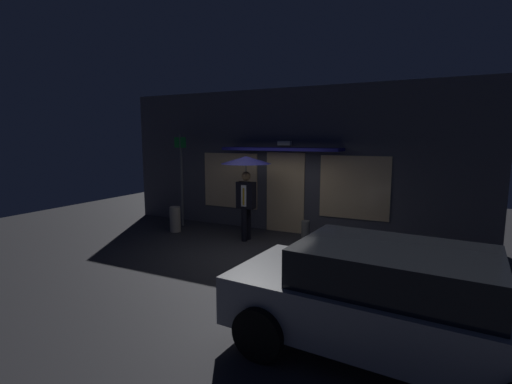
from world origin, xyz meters
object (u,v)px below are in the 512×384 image
person_with_umbrella (246,173)px  sidewalk_bollard (306,231)px  street_sign_post (181,175)px  sidewalk_bollard_2 (175,219)px  parked_car (392,301)px

person_with_umbrella → sidewalk_bollard: (1.40, 0.56, -1.47)m
street_sign_post → sidewalk_bollard_2: bearing=-70.2°
person_with_umbrella → street_sign_post: street_sign_post is taller
parked_car → street_sign_post: bearing=149.9°
sidewalk_bollard_2 → person_with_umbrella: bearing=2.6°
parked_car → street_sign_post: 7.70m
person_with_umbrella → parked_car: 5.54m
sidewalk_bollard → sidewalk_bollard_2: size_ratio=0.75×
sidewalk_bollard → person_with_umbrella: bearing=-158.3°
sidewalk_bollard_2 → street_sign_post: bearing=109.8°
sidewalk_bollard → sidewalk_bollard_2: bearing=-169.6°
street_sign_post → sidewalk_bollard: (3.80, 0.03, -1.26)m
person_with_umbrella → parked_car: bearing=-43.4°
person_with_umbrella → sidewalk_bollard: person_with_umbrella is taller
street_sign_post → person_with_umbrella: bearing=-12.4°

